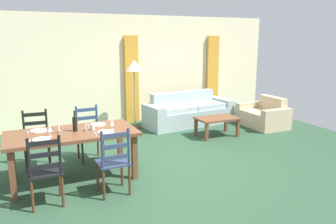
{
  "coord_description": "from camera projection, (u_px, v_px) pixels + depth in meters",
  "views": [
    {
      "loc": [
        -1.94,
        -4.95,
        2.11
      ],
      "look_at": [
        0.68,
        0.73,
        0.75
      ],
      "focal_mm": 35.95,
      "sensor_mm": 36.0,
      "label": 1
    }
  ],
  "objects": [
    {
      "name": "candle_short",
      "position": [
        86.0,
        129.0,
        5.07
      ],
      "size": [
        0.05,
        0.05,
        0.15
      ],
      "color": "#998C66",
      "rests_on": "dining_table"
    },
    {
      "name": "dinner_plate_far_left",
      "position": [
        38.0,
        131.0,
        5.07
      ],
      "size": [
        0.24,
        0.24,
        0.02
      ],
      "primitive_type": "cylinder",
      "color": "white",
      "rests_on": "dining_table"
    },
    {
      "name": "candle_tall",
      "position": [
        59.0,
        129.0,
        4.96
      ],
      "size": [
        0.05,
        0.05,
        0.24
      ],
      "color": "#998C66",
      "rests_on": "dining_table"
    },
    {
      "name": "dining_table",
      "position": [
        72.0,
        137.0,
        5.05
      ],
      "size": [
        1.9,
        0.96,
        0.75
      ],
      "color": "brown",
      "rests_on": "ground_plane"
    },
    {
      "name": "wine_glass_near_right",
      "position": [
        112.0,
        123.0,
        5.11
      ],
      "size": [
        0.06,
        0.06,
        0.16
      ],
      "color": "white",
      "rests_on": "dining_table"
    },
    {
      "name": "coffee_table",
      "position": [
        217.0,
        120.0,
        7.4
      ],
      "size": [
        0.9,
        0.56,
        0.42
      ],
      "color": "brown",
      "rests_on": "ground_plane"
    },
    {
      "name": "dinner_plate_far_right",
      "position": [
        98.0,
        124.0,
        5.43
      ],
      "size": [
        0.24,
        0.24,
        0.02
      ],
      "primitive_type": "cylinder",
      "color": "white",
      "rests_on": "dining_table"
    },
    {
      "name": "wine_bottle",
      "position": [
        75.0,
        124.0,
        5.05
      ],
      "size": [
        0.07,
        0.07,
        0.32
      ],
      "color": "black",
      "rests_on": "dining_table"
    },
    {
      "name": "fork_near_right",
      "position": [
        95.0,
        134.0,
        4.93
      ],
      "size": [
        0.02,
        0.17,
        0.01
      ],
      "primitive_type": "cube",
      "rotation": [
        0.0,
        0.0,
        0.04
      ],
      "color": "silver",
      "rests_on": "dining_table"
    },
    {
      "name": "dining_chair_near_right",
      "position": [
        114.0,
        162.0,
        4.58
      ],
      "size": [
        0.42,
        0.4,
        0.96
      ],
      "color": "#303E5B",
      "rests_on": "ground_plane"
    },
    {
      "name": "curtain_panel_right",
      "position": [
        212.0,
        75.0,
        9.51
      ],
      "size": [
        0.35,
        0.08,
        2.2
      ],
      "primitive_type": "cube",
      "color": "gold",
      "rests_on": "ground_plane"
    },
    {
      "name": "fork_near_left",
      "position": [
        30.0,
        141.0,
        4.56
      ],
      "size": [
        0.03,
        0.17,
        0.01
      ],
      "primitive_type": "cube",
      "rotation": [
        0.0,
        0.0,
        -0.08
      ],
      "color": "silver",
      "rests_on": "dining_table"
    },
    {
      "name": "dining_chair_far_right",
      "position": [
        89.0,
        133.0,
        5.96
      ],
      "size": [
        0.43,
        0.41,
        0.96
      ],
      "color": "navy",
      "rests_on": "ground_plane"
    },
    {
      "name": "standing_lamp",
      "position": [
        134.0,
        70.0,
        7.84
      ],
      "size": [
        0.4,
        0.4,
        1.64
      ],
      "color": "#332D28",
      "rests_on": "ground_plane"
    },
    {
      "name": "couch",
      "position": [
        188.0,
        113.0,
        8.47
      ],
      "size": [
        2.36,
        1.05,
        0.8
      ],
      "color": "#9FB1B3",
      "rests_on": "ground_plane"
    },
    {
      "name": "dining_chair_near_left",
      "position": [
        45.0,
        171.0,
        4.26
      ],
      "size": [
        0.43,
        0.41,
        0.96
      ],
      "color": "black",
      "rests_on": "ground_plane"
    },
    {
      "name": "coffee_cup_primary",
      "position": [
        93.0,
        127.0,
        5.13
      ],
      "size": [
        0.07,
        0.07,
        0.09
      ],
      "primitive_type": "cylinder",
      "color": "beige",
      "rests_on": "dining_table"
    },
    {
      "name": "dinner_plate_near_left",
      "position": [
        41.0,
        139.0,
        4.62
      ],
      "size": [
        0.24,
        0.24,
        0.02
      ],
      "primitive_type": "cylinder",
      "color": "white",
      "rests_on": "dining_table"
    },
    {
      "name": "armchair_upholstered",
      "position": [
        265.0,
        116.0,
        8.28
      ],
      "size": [
        0.81,
        1.17,
        0.72
      ],
      "color": "#CFB58F",
      "rests_on": "ground_plane"
    },
    {
      "name": "dining_chair_far_left",
      "position": [
        37.0,
        139.0,
        5.58
      ],
      "size": [
        0.44,
        0.42,
        0.96
      ],
      "color": "black",
      "rests_on": "ground_plane"
    },
    {
      "name": "fork_far_left",
      "position": [
        28.0,
        132.0,
        5.01
      ],
      "size": [
        0.03,
        0.17,
        0.01
      ],
      "primitive_type": "cube",
      "rotation": [
        0.0,
        0.0,
        0.09
      ],
      "color": "silver",
      "rests_on": "dining_table"
    },
    {
      "name": "curtain_panel_left",
      "position": [
        132.0,
        80.0,
        8.53
      ],
      "size": [
        0.35,
        0.08,
        2.2
      ],
      "primitive_type": "cube",
      "color": "gold",
      "rests_on": "ground_plane"
    },
    {
      "name": "wall_far",
      "position": [
        99.0,
        71.0,
        8.28
      ],
      "size": [
        9.6,
        0.16,
        2.7
      ],
      "primitive_type": "cube",
      "color": "#F3E7B9",
      "rests_on": "ground_plane"
    },
    {
      "name": "ground_plane",
      "position": [
        149.0,
        168.0,
        5.64
      ],
      "size": [
        9.6,
        9.6,
        0.02
      ],
      "primitive_type": "cube",
      "color": "#2A4B33"
    },
    {
      "name": "dinner_plate_near_right",
      "position": [
        105.0,
        132.0,
        4.99
      ],
      "size": [
        0.24,
        0.24,
        0.02
      ],
      "primitive_type": "cylinder",
      "color": "white",
      "rests_on": "dining_table"
    },
    {
      "name": "wine_glass_near_left",
      "position": [
        50.0,
        129.0,
        4.76
      ],
      "size": [
        0.06,
        0.06,
        0.16
      ],
      "color": "white",
      "rests_on": "dining_table"
    },
    {
      "name": "fork_far_right",
      "position": [
        88.0,
        126.0,
        5.37
      ],
      "size": [
        0.03,
        0.17,
        0.01
      ],
      "primitive_type": "cube",
      "rotation": [
        0.0,
        0.0,
        -0.09
      ],
      "color": "silver",
      "rests_on": "dining_table"
    }
  ]
}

